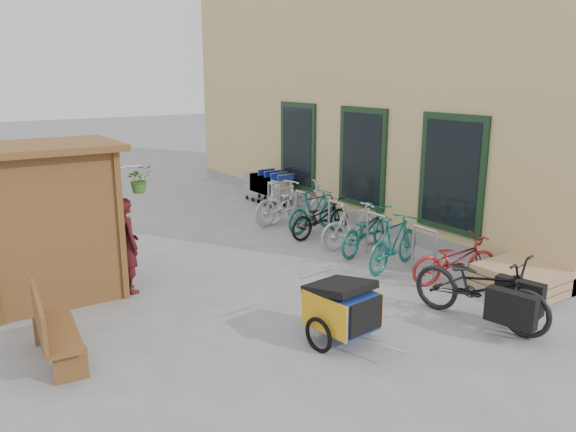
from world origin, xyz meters
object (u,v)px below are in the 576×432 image
cargo_bike (482,288)px  bike_0 (455,259)px  bike_2 (366,230)px  bench (51,327)px  shopping_carts (268,184)px  child_trailer (342,307)px  bike_3 (354,226)px  bike_6 (296,203)px  person_kiosk (127,245)px  kiosk (41,201)px  bike_5 (314,211)px  bike_1 (394,243)px  pallet_stack (519,280)px  bike_7 (281,202)px  bike_4 (320,218)px

cargo_bike → bike_0: cargo_bike is taller
cargo_bike → bike_2: cargo_bike is taller
bench → shopping_carts: shopping_carts is taller
child_trailer → bike_3: (2.77, 3.04, -0.02)m
bike_3 → bike_6: bike_6 is taller
person_kiosk → bike_6: (4.63, 2.01, -0.28)m
kiosk → bike_6: kiosk is taller
bench → bike_5: 6.77m
cargo_bike → kiosk: bearing=126.4°
shopping_carts → kiosk: bearing=-149.2°
person_kiosk → bike_1: 4.56m
shopping_carts → bike_6: size_ratio=0.95×
cargo_bike → person_kiosk: 5.37m
bike_6 → kiosk: bearing=124.2°
kiosk → bike_5: kiosk is taller
bike_6 → bike_1: bearing=-167.5°
person_kiosk → bike_0: 5.33m
kiosk → child_trailer: bearing=-51.9°
pallet_stack → bike_7: bike_7 is taller
child_trailer → cargo_bike: size_ratio=0.72×
pallet_stack → shopping_carts: size_ratio=0.68×
shopping_carts → child_trailer: size_ratio=1.17×
shopping_carts → bike_6: 2.15m
bike_2 → bike_3: (-0.03, 0.33, 0.02)m
bike_4 → bike_5: (0.13, 0.42, 0.04)m
bike_1 → bike_2: bearing=-29.3°
child_trailer → bike_0: child_trailer is taller
kiosk → bike_1: size_ratio=1.54×
shopping_carts → bike_2: 4.70m
shopping_carts → bike_6: bearing=-103.8°
bike_1 → bike_2: (0.25, 1.01, -0.04)m
shopping_carts → bike_5: shopping_carts is taller
bike_2 → bike_4: (-0.09, 1.36, -0.02)m
cargo_bike → bike_4: 4.76m
bike_3 → pallet_stack: bearing=-163.3°
child_trailer → bike_7: bearing=57.6°
cargo_bike → bike_6: size_ratio=1.13×
bike_2 → bike_5: size_ratio=1.10×
pallet_stack → bike_5: (-0.60, 4.73, 0.25)m
shopping_carts → child_trailer: bearing=-115.0°
bike_1 → bike_7: (0.07, 3.78, 0.02)m
person_kiosk → bike_3: size_ratio=1.00×
kiosk → bike_6: (5.76, 1.65, -1.06)m
pallet_stack → bike_6: size_ratio=0.65×
bike_3 → child_trailer: bearing=142.9°
person_kiosk → bike_0: (4.61, -2.65, -0.36)m
bike_0 → bike_1: 1.13m
shopping_carts → bike_0: shopping_carts is taller
bike_3 → bike_4: bike_3 is taller
bench → bike_7: bike_7 is taller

